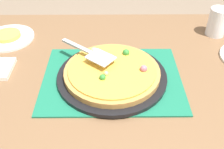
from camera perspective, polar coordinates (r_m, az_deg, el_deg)
The scene contains 8 objects.
dining_table at distance 0.99m, azimuth -0.00°, elevation -5.80°, with size 1.40×1.00×0.75m.
placemat at distance 0.92m, azimuth -0.00°, elevation -0.82°, with size 0.48×0.36×0.01m, color #196B4C.
pizza_pan at distance 0.91m, azimuth -0.00°, elevation -0.34°, with size 0.38×0.38×0.01m, color black.
pizza at distance 0.90m, azimuth 0.01°, elevation 0.70°, with size 0.33×0.33×0.05m.
plate_far_right at distance 1.22m, azimuth -21.70°, elevation 7.43°, with size 0.22×0.22×0.01m, color white.
served_slice_right at distance 1.21m, azimuth -21.84°, elevation 7.94°, with size 0.11×0.11×0.02m, color #EAB747.
cup_far at distance 1.23m, azimuth 22.00°, elevation 10.56°, with size 0.08×0.08×0.12m, color white.
pizza_server at distance 0.93m, azimuth -4.73°, elevation 4.78°, with size 0.21×0.18×0.01m.
Camera 1 is at (-0.01, -0.70, 1.34)m, focal length 41.97 mm.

